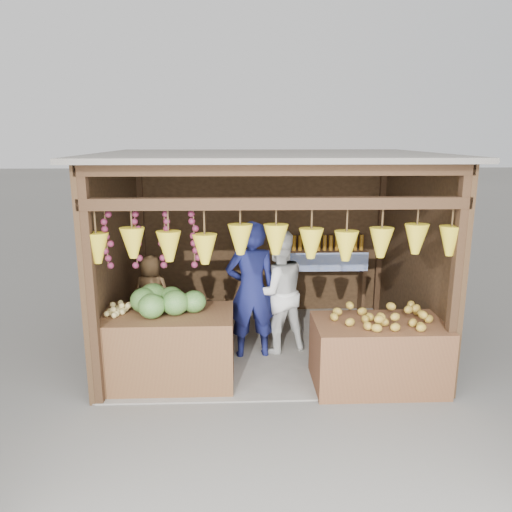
{
  "coord_description": "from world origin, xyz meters",
  "views": [
    {
      "loc": [
        -0.4,
        -6.47,
        2.87
      ],
      "look_at": [
        -0.16,
        -0.1,
        1.33
      ],
      "focal_mm": 35.0,
      "sensor_mm": 36.0,
      "label": 1
    }
  ],
  "objects_px": {
    "counter_left": "(169,348)",
    "woman_standing": "(278,292)",
    "vendor_seated": "(152,294)",
    "man_standing": "(251,290)",
    "counter_right": "(378,354)"
  },
  "relations": [
    {
      "from": "counter_left",
      "to": "woman_standing",
      "type": "xyz_separation_m",
      "value": [
        1.35,
        0.87,
        0.4
      ]
    },
    {
      "from": "woman_standing",
      "to": "vendor_seated",
      "type": "xyz_separation_m",
      "value": [
        -1.69,
        0.06,
        -0.02
      ]
    },
    {
      "from": "counter_left",
      "to": "man_standing",
      "type": "distance_m",
      "value": 1.3
    },
    {
      "from": "counter_right",
      "to": "vendor_seated",
      "type": "height_order",
      "value": "vendor_seated"
    },
    {
      "from": "man_standing",
      "to": "vendor_seated",
      "type": "relative_size",
      "value": 1.75
    },
    {
      "from": "man_standing",
      "to": "counter_right",
      "type": "bearing_deg",
      "value": 142.15
    },
    {
      "from": "counter_left",
      "to": "man_standing",
      "type": "height_order",
      "value": "man_standing"
    },
    {
      "from": "counter_right",
      "to": "woman_standing",
      "type": "relative_size",
      "value": 0.9
    },
    {
      "from": "counter_left",
      "to": "man_standing",
      "type": "xyz_separation_m",
      "value": [
        0.99,
        0.69,
        0.48
      ]
    },
    {
      "from": "counter_right",
      "to": "vendor_seated",
      "type": "distance_m",
      "value": 3.02
    },
    {
      "from": "man_standing",
      "to": "woman_standing",
      "type": "xyz_separation_m",
      "value": [
        0.36,
        0.18,
        -0.08
      ]
    },
    {
      "from": "man_standing",
      "to": "woman_standing",
      "type": "relative_size",
      "value": 1.1
    },
    {
      "from": "counter_left",
      "to": "counter_right",
      "type": "distance_m",
      "value": 2.45
    },
    {
      "from": "woman_standing",
      "to": "vendor_seated",
      "type": "bearing_deg",
      "value": -20.51
    },
    {
      "from": "counter_right",
      "to": "man_standing",
      "type": "relative_size",
      "value": 0.82
    }
  ]
}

